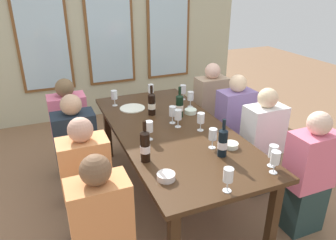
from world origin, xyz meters
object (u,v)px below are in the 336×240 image
wine_glass_11 (149,127)px  seated_person_7 (210,109)px  white_plate_0 (132,108)px  wine_glass_7 (178,115)px  wine_glass_3 (273,152)px  dining_table (172,136)px  seated_person_3 (262,144)px  tasting_bowl_2 (191,111)px  wine_bottle_0 (180,106)px  seated_person_1 (308,177)px  wine_glass_10 (183,89)px  seated_person_6 (70,131)px  wine_glass_2 (151,89)px  wine_glass_5 (275,159)px  seated_person_4 (77,153)px  wine_glass_4 (213,135)px  wine_bottle_3 (223,142)px  seated_person_5 (234,125)px  wine_glass_9 (114,95)px  wine_bottle_1 (152,104)px  tasting_bowl_1 (166,177)px  wine_glass_6 (191,97)px  seated_person_2 (87,185)px  wine_glass_1 (172,112)px  seated_person_0 (102,235)px  tasting_bowl_0 (231,145)px  wine_glass_8 (228,176)px  wine_bottle_2 (145,146)px

wine_glass_11 → seated_person_7: seated_person_7 is taller
white_plate_0 → wine_glass_7: size_ratio=1.57×
wine_glass_3 → wine_glass_11: bearing=132.8°
dining_table → seated_person_3: bearing=-16.4°
tasting_bowl_2 → seated_person_3: seated_person_3 is taller
wine_bottle_0 → tasting_bowl_2: wine_bottle_0 is taller
wine_glass_11 → seated_person_1: (1.13, -0.75, -0.34)m
wine_glass_11 → wine_bottle_0: bearing=38.6°
wine_bottle_0 → tasting_bowl_2: bearing=14.4°
wine_glass_10 → seated_person_6: (-1.29, 0.10, -0.34)m
wine_glass_3 → seated_person_3: (0.42, 0.62, -0.34)m
wine_glass_2 → wine_glass_3: bearing=-78.9°
wine_glass_5 → seated_person_4: size_ratio=0.16×
wine_glass_4 → seated_person_7: (0.69, 1.23, -0.34)m
dining_table → wine_bottle_3: wine_bottle_3 is taller
tasting_bowl_2 → seated_person_5: 0.58m
wine_glass_2 → seated_person_4: bearing=-148.4°
seated_person_4 → seated_person_7: bearing=16.3°
wine_glass_2 → wine_glass_9: size_ratio=1.00×
wine_bottle_1 → seated_person_6: bearing=154.4°
tasting_bowl_1 → wine_glass_7: size_ratio=0.75×
dining_table → wine_bottle_1: (-0.06, 0.40, 0.19)m
wine_glass_6 → seated_person_5: (0.45, -0.21, -0.33)m
seated_person_2 → tasting_bowl_1: bearing=-42.7°
dining_table → wine_glass_1: 0.23m
seated_person_3 → wine_glass_4: bearing=-163.5°
white_plate_0 → seated_person_1: size_ratio=0.25×
tasting_bowl_2 → wine_bottle_0: bearing=-165.6°
white_plate_0 → wine_glass_7: wine_glass_7 is taller
wine_glass_2 → wine_glass_7: size_ratio=1.00×
seated_person_2 → seated_person_5: bearing=16.8°
wine_glass_9 → seated_person_7: 1.25m
wine_glass_3 → seated_person_2: (-1.29, 0.60, -0.34)m
white_plate_0 → wine_glass_9: wine_glass_9 is taller
wine_bottle_1 → seated_person_7: size_ratio=0.28×
wine_glass_7 → tasting_bowl_2: bearing=44.5°
wine_glass_9 → wine_glass_11: bearing=-84.9°
tasting_bowl_1 → wine_glass_4: size_ratio=0.75×
wine_glass_4 → seated_person_0: 1.15m
tasting_bowl_2 → seated_person_3: bearing=-45.1°
tasting_bowl_0 → wine_glass_4: size_ratio=0.71×
wine_bottle_0 → seated_person_0: (-1.04, -1.11, -0.34)m
seated_person_5 → wine_glass_10: bearing=133.3°
wine_glass_8 → wine_glass_11: size_ratio=1.00×
tasting_bowl_2 → wine_glass_1: size_ratio=0.72×
wine_bottle_2 → seated_person_0: (-0.44, -0.42, -0.34)m
wine_bottle_2 → wine_glass_3: size_ratio=1.93×
wine_glass_2 → seated_person_6: seated_person_6 is taller
wine_bottle_1 → seated_person_2: seated_person_2 is taller
wine_glass_6 → wine_glass_7: bearing=-128.6°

